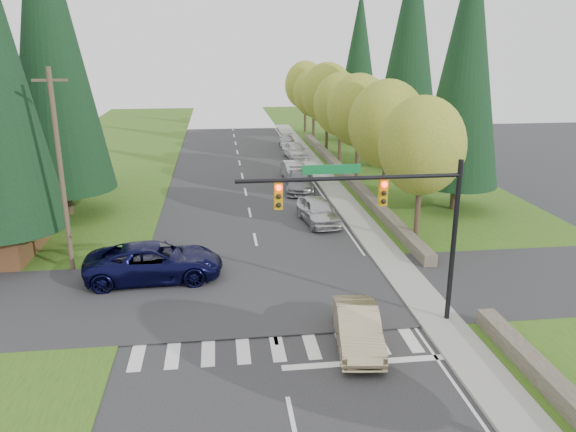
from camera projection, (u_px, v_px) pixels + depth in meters
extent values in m
plane|color=#28282B|center=(288.00, 399.00, 18.18)|extent=(120.00, 120.00, 0.00)
cube|color=#315717|center=(439.00, 209.00, 38.66)|extent=(14.00, 110.00, 0.06)
cube|color=#315717|center=(46.00, 224.00, 35.59)|extent=(14.00, 110.00, 0.06)
cube|color=#28282B|center=(266.00, 294.00, 25.76)|extent=(120.00, 8.00, 0.10)
cube|color=gray|center=(346.00, 204.00, 39.82)|extent=(1.80, 80.00, 0.13)
cube|color=gray|center=(334.00, 204.00, 39.72)|extent=(0.20, 80.00, 0.13)
cube|color=#4C4438|center=(345.00, 174.00, 47.52)|extent=(0.70, 40.00, 0.70)
cylinder|color=black|center=(453.00, 244.00, 22.29)|extent=(0.20, 0.20, 6.80)
cylinder|color=black|center=(350.00, 178.00, 20.95)|extent=(8.60, 0.16, 0.16)
cube|color=#0C662D|center=(332.00, 169.00, 20.81)|extent=(2.20, 0.04, 0.35)
cube|color=#BF8C0C|center=(383.00, 193.00, 21.28)|extent=(0.32, 0.24, 1.00)
sphere|color=#FF0C05|center=(384.00, 185.00, 21.04)|extent=(0.22, 0.22, 0.22)
cube|color=#BF8C0C|center=(278.00, 196.00, 20.81)|extent=(0.32, 0.24, 1.00)
sphere|color=#FF0C05|center=(279.00, 188.00, 20.57)|extent=(0.22, 0.22, 0.22)
cylinder|color=#473828|center=(61.00, 174.00, 26.95)|extent=(0.24, 0.24, 10.00)
cube|color=#473828|center=(50.00, 80.00, 25.64)|extent=(1.60, 0.10, 0.12)
cylinder|color=#38281C|center=(418.00, 202.00, 31.83)|extent=(0.32, 0.32, 4.76)
ellipsoid|color=olive|center=(422.00, 146.00, 30.87)|extent=(4.80, 4.80, 5.52)
cylinder|color=#38281C|center=(385.00, 173.00, 38.45)|extent=(0.32, 0.32, 4.93)
ellipsoid|color=olive|center=(387.00, 124.00, 37.46)|extent=(5.20, 5.20, 5.98)
cylinder|color=#38281C|center=(357.00, 153.00, 45.04)|extent=(0.32, 0.32, 5.04)
ellipsoid|color=olive|center=(359.00, 110.00, 44.03)|extent=(5.00, 5.00, 5.75)
cylinder|color=#38281C|center=(340.00, 140.00, 51.72)|extent=(0.32, 0.32, 4.82)
ellipsoid|color=olive|center=(341.00, 104.00, 50.75)|extent=(5.00, 5.00, 5.75)
cylinder|color=#38281C|center=(327.00, 127.00, 58.32)|extent=(0.32, 0.32, 5.15)
ellipsoid|color=olive|center=(327.00, 93.00, 57.28)|extent=(5.40, 5.40, 6.21)
cylinder|color=#38281C|center=(314.00, 121.00, 64.99)|extent=(0.32, 0.32, 4.70)
ellipsoid|color=olive|center=(314.00, 93.00, 64.05)|extent=(4.80, 4.80, 5.52)
cylinder|color=#38281C|center=(305.00, 112.00, 71.60)|extent=(0.32, 0.32, 4.98)
ellipsoid|color=olive|center=(305.00, 85.00, 70.59)|extent=(5.20, 5.20, 5.98)
cylinder|color=#38281C|center=(11.00, 241.00, 29.61)|extent=(0.50, 0.50, 2.00)
cylinder|color=#38281C|center=(68.00, 200.00, 37.31)|extent=(0.50, 0.50, 2.00)
cone|color=black|center=(49.00, 38.00, 34.26)|extent=(6.46, 6.46, 19.00)
cylinder|color=#38281C|center=(61.00, 180.00, 42.76)|extent=(0.50, 0.50, 2.00)
cone|color=black|center=(45.00, 53.00, 40.01)|extent=(5.78, 5.78, 17.00)
cylinder|color=#38281C|center=(454.00, 195.00, 38.49)|extent=(0.50, 0.50, 2.00)
cone|color=black|center=(466.00, 63.00, 35.88)|extent=(5.44, 5.44, 16.00)
cylinder|color=#38281C|center=(403.00, 156.00, 51.88)|extent=(0.50, 0.50, 2.00)
cone|color=black|center=(410.00, 45.00, 48.97)|extent=(6.12, 6.12, 18.00)
cylinder|color=#38281C|center=(356.00, 133.00, 65.03)|extent=(0.50, 0.50, 2.00)
cone|color=black|center=(359.00, 59.00, 62.56)|extent=(5.10, 5.10, 15.00)
imported|color=#C8B185|center=(358.00, 328.00, 21.16)|extent=(2.10, 4.67, 1.49)
imported|color=black|center=(155.00, 262.00, 27.09)|extent=(6.65, 3.29, 1.81)
imported|color=silver|center=(318.00, 211.00, 35.63)|extent=(2.53, 4.98, 1.62)
imported|color=slate|center=(300.00, 182.00, 43.31)|extent=(2.76, 5.33, 1.48)
imported|color=#A4A5A9|center=(294.00, 171.00, 46.87)|extent=(1.94, 4.74, 1.53)
imported|color=silver|center=(295.00, 150.00, 55.74)|extent=(2.41, 4.84, 1.59)
imported|color=#A5A5AA|center=(287.00, 142.00, 61.64)|extent=(1.95, 4.28, 1.22)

